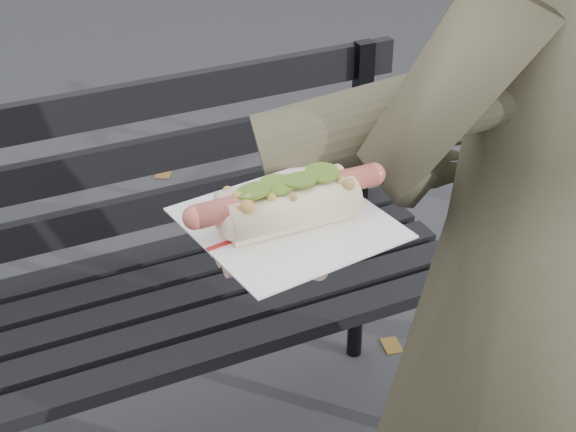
# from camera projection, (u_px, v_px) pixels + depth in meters

# --- Properties ---
(park_bench) EXTENTS (1.50, 0.44, 0.88)m
(park_bench) POSITION_uv_depth(u_px,v_px,m) (92.00, 280.00, 1.79)
(park_bench) COLOR black
(park_bench) RESTS_ON ground
(person) EXTENTS (0.67, 0.49, 1.69)m
(person) POSITION_uv_depth(u_px,v_px,m) (525.00, 272.00, 1.26)
(person) COLOR #484630
(person) RESTS_ON ground
(held_hotdog) EXTENTS (0.64, 0.31, 0.20)m
(held_hotdog) POSITION_uv_depth(u_px,v_px,m) (423.00, 126.00, 1.01)
(held_hotdog) COLOR #484630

